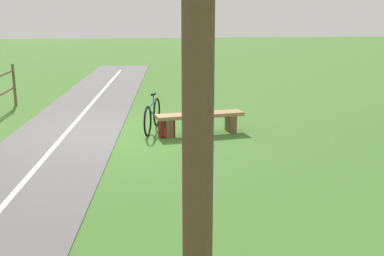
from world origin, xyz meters
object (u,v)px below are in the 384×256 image
at_px(bicycle, 152,116).
at_px(backpack, 167,128).
at_px(tree_far_right, 193,105).
at_px(bench, 200,119).
at_px(person_seated, 194,100).

relative_size(bicycle, backpack, 4.18).
xyz_separation_m(bicycle, tree_far_right, (-0.07, 7.25, 1.65)).
height_order(bench, person_seated, person_seated).
height_order(bench, tree_far_right, tree_far_right).
relative_size(bench, backpack, 5.15).
height_order(person_seated, bicycle, person_seated).
bearing_deg(tree_far_right, person_seated, -97.01).
xyz_separation_m(bench, bicycle, (1.06, -0.40, 0.03)).
relative_size(person_seated, backpack, 1.83).
height_order(bicycle, tree_far_right, tree_far_right).
bearing_deg(tree_far_right, bench, -98.19).
height_order(person_seated, tree_far_right, tree_far_right).
relative_size(bench, tree_far_right, 0.46).
bearing_deg(bicycle, backpack, 40.60).
bearing_deg(person_seated, backpack, 3.45).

